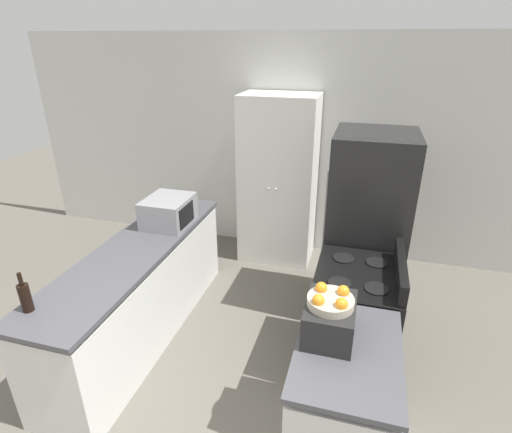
{
  "coord_description": "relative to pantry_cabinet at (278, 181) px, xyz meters",
  "views": [
    {
      "loc": [
        0.89,
        -1.3,
        2.51
      ],
      "look_at": [
        0.0,
        1.85,
        1.05
      ],
      "focal_mm": 28.0,
      "sensor_mm": 36.0,
      "label": 1
    }
  ],
  "objects": [
    {
      "name": "pantry_cabinet",
      "position": [
        0.0,
        0.0,
        0.0
      ],
      "size": [
        0.86,
        0.6,
        1.97
      ],
      "color": "white",
      "rests_on": "ground_plane"
    },
    {
      "name": "refrigerator",
      "position": [
        1.04,
        -0.86,
        -0.09
      ],
      "size": [
        0.73,
        0.74,
        1.79
      ],
      "color": "black",
      "rests_on": "ground_plane"
    },
    {
      "name": "microwave",
      "position": [
        -0.78,
        -1.25,
        0.04
      ],
      "size": [
        0.41,
        0.46,
        0.26
      ],
      "color": "#939399",
      "rests_on": "counter_left"
    },
    {
      "name": "counter_left",
      "position": [
        -0.85,
        -1.77,
        -0.56
      ],
      "size": [
        0.6,
        2.36,
        0.89
      ],
      "color": "silver",
      "rests_on": "ground_plane"
    },
    {
      "name": "toaster_oven",
      "position": [
        0.86,
        -2.41,
        0.01
      ],
      "size": [
        0.29,
        0.38,
        0.22
      ],
      "color": "black",
      "rests_on": "counter_right"
    },
    {
      "name": "wine_bottle",
      "position": [
        -1.05,
        -2.71,
        0.01
      ],
      "size": [
        0.07,
        0.07,
        0.28
      ],
      "color": "black",
      "rests_on": "counter_left"
    },
    {
      "name": "counter_right",
      "position": [
        0.99,
        -2.51,
        -0.56
      ],
      "size": [
        0.6,
        0.88,
        0.89
      ],
      "color": "silver",
      "rests_on": "ground_plane"
    },
    {
      "name": "stove",
      "position": [
        1.01,
        -1.66,
        -0.53
      ],
      "size": [
        0.66,
        0.78,
        1.05
      ],
      "color": "black",
      "rests_on": "ground_plane"
    },
    {
      "name": "wall_back",
      "position": [
        0.07,
        0.34,
        0.31
      ],
      "size": [
        7.0,
        0.06,
        2.6
      ],
      "color": "silver",
      "rests_on": "ground_plane"
    },
    {
      "name": "fruit_bowl",
      "position": [
        0.86,
        -2.42,
        0.16
      ],
      "size": [
        0.27,
        0.27,
        0.1
      ],
      "color": "#B2A893",
      "rests_on": "toaster_oven"
    }
  ]
}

